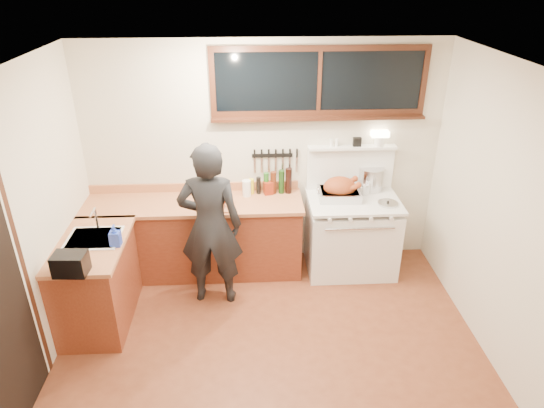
{
  "coord_description": "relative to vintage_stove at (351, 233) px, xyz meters",
  "views": [
    {
      "loc": [
        -0.18,
        -3.4,
        3.28
      ],
      "look_at": [
        0.05,
        0.85,
        1.15
      ],
      "focal_mm": 32.0,
      "sensor_mm": 36.0,
      "label": 1
    }
  ],
  "objects": [
    {
      "name": "ground_plane",
      "position": [
        -1.0,
        -1.41,
        -0.48
      ],
      "size": [
        4.0,
        3.5,
        0.02
      ],
      "primitive_type": "cube",
      "color": "brown"
    },
    {
      "name": "room_shell",
      "position": [
        -1.0,
        -1.41,
        1.18
      ],
      "size": [
        4.1,
        3.6,
        2.65
      ],
      "color": "beige",
      "rests_on": "ground"
    },
    {
      "name": "counter_back",
      "position": [
        -1.8,
        0.04,
        -0.01
      ],
      "size": [
        2.44,
        0.64,
        1.0
      ],
      "color": "maroon",
      "rests_on": "ground"
    },
    {
      "name": "counter_left",
      "position": [
        -2.7,
        -0.79,
        -0.02
      ],
      "size": [
        0.64,
        1.09,
        0.9
      ],
      "color": "maroon",
      "rests_on": "ground"
    },
    {
      "name": "sink_unit",
      "position": [
        -2.68,
        -0.71,
        0.38
      ],
      "size": [
        0.5,
        0.45,
        0.37
      ],
      "color": "white",
      "rests_on": "counter_left"
    },
    {
      "name": "vintage_stove",
      "position": [
        0.0,
        0.0,
        0.0
      ],
      "size": [
        1.02,
        0.74,
        1.6
      ],
      "color": "white",
      "rests_on": "ground"
    },
    {
      "name": "back_window",
      "position": [
        -0.4,
        0.31,
        1.6
      ],
      "size": [
        2.32,
        0.13,
        0.77
      ],
      "color": "black",
      "rests_on": "room_shell"
    },
    {
      "name": "knife_strip",
      "position": [
        -0.88,
        0.32,
        0.84
      ],
      "size": [
        0.52,
        0.03,
        0.28
      ],
      "color": "black",
      "rests_on": "room_shell"
    },
    {
      "name": "man",
      "position": [
        -1.57,
        -0.5,
        0.42
      ],
      "size": [
        0.68,
        0.47,
        1.78
      ],
      "color": "black",
      "rests_on": "ground"
    },
    {
      "name": "soap_bottle",
      "position": [
        -2.43,
        -0.85,
        0.54
      ],
      "size": [
        0.1,
        0.1,
        0.21
      ],
      "color": "#2543BD",
      "rests_on": "counter_left"
    },
    {
      "name": "toaster",
      "position": [
        -2.7,
        -1.29,
        0.53
      ],
      "size": [
        0.29,
        0.21,
        0.19
      ],
      "color": "black",
      "rests_on": "counter_left"
    },
    {
      "name": "cutting_board",
      "position": [
        -1.53,
        -0.1,
        0.48
      ],
      "size": [
        0.41,
        0.33,
        0.14
      ],
      "color": "#B67048",
      "rests_on": "counter_back"
    },
    {
      "name": "roast_turkey",
      "position": [
        -0.16,
        0.05,
        0.53
      ],
      "size": [
        0.5,
        0.37,
        0.25
      ],
      "color": "silver",
      "rests_on": "vintage_stove"
    },
    {
      "name": "stockpot",
      "position": [
        0.24,
        0.27,
        0.57
      ],
      "size": [
        0.38,
        0.38,
        0.27
      ],
      "color": "silver",
      "rests_on": "vintage_stove"
    },
    {
      "name": "saucepan",
      "position": [
        0.14,
        0.17,
        0.5
      ],
      "size": [
        0.21,
        0.3,
        0.13
      ],
      "color": "silver",
      "rests_on": "vintage_stove"
    },
    {
      "name": "pot_lid",
      "position": [
        0.35,
        -0.14,
        0.44
      ],
      "size": [
        0.24,
        0.24,
        0.04
      ],
      "color": "silver",
      "rests_on": "vintage_stove"
    },
    {
      "name": "coffee_tin",
      "position": [
        -0.95,
        0.19,
        0.51
      ],
      "size": [
        0.12,
        0.1,
        0.15
      ],
      "color": "maroon",
      "rests_on": "counter_back"
    },
    {
      "name": "pitcher",
      "position": [
        -1.2,
        0.17,
        0.52
      ],
      "size": [
        0.1,
        0.1,
        0.19
      ],
      "color": "white",
      "rests_on": "counter_back"
    },
    {
      "name": "bottle_cluster",
      "position": [
        -0.89,
        0.22,
        0.56
      ],
      "size": [
        0.49,
        0.07,
        0.3
      ],
      "color": "black",
      "rests_on": "counter_back"
    }
  ]
}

